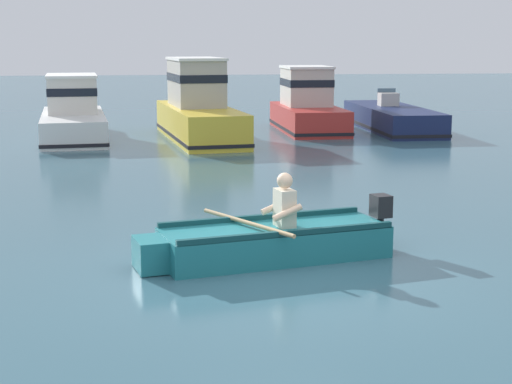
# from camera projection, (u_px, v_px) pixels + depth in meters

# --- Properties ---
(ground_plane) EXTENTS (120.00, 120.00, 0.00)m
(ground_plane) POSITION_uv_depth(u_px,v_px,m) (276.00, 275.00, 10.12)
(ground_plane) COLOR #386070
(rowboat_with_person) EXTENTS (3.70, 1.83, 1.19)m
(rowboat_with_person) POSITION_uv_depth(u_px,v_px,m) (270.00, 241.00, 10.85)
(rowboat_with_person) COLOR #1E727A
(rowboat_with_person) RESTS_ON ground
(moored_boat_white) EXTENTS (2.57, 5.89, 1.93)m
(moored_boat_white) POSITION_uv_depth(u_px,v_px,m) (73.00, 115.00, 24.23)
(moored_boat_white) COLOR white
(moored_boat_white) RESTS_ON ground
(moored_boat_yellow) EXTENTS (2.72, 6.42, 2.45)m
(moored_boat_yellow) POSITION_uv_depth(u_px,v_px,m) (199.00, 109.00, 23.99)
(moored_boat_yellow) COLOR gold
(moored_boat_yellow) RESTS_ON ground
(moored_boat_red) EXTENTS (2.04, 4.80, 2.12)m
(moored_boat_red) POSITION_uv_depth(u_px,v_px,m) (308.00, 107.00, 26.24)
(moored_boat_red) COLOR #B72D28
(moored_boat_red) RESTS_ON ground
(moored_boat_navy) EXTENTS (1.97, 6.32, 1.34)m
(moored_boat_navy) POSITION_uv_depth(u_px,v_px,m) (392.00, 119.00, 26.58)
(moored_boat_navy) COLOR #19234C
(moored_boat_navy) RESTS_ON ground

